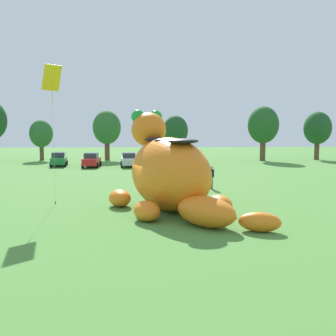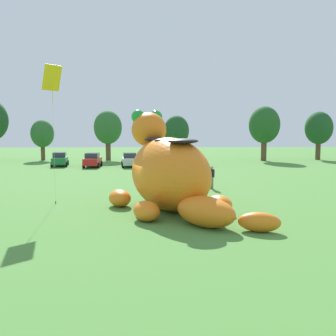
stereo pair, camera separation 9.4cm
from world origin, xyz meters
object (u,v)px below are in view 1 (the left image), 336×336
at_px(spectator_mid_field, 182,180).
at_px(tethered_flying_kite, 52,80).
at_px(car_blue, 192,159).
at_px(car_white, 160,160).
at_px(spectator_by_cars, 211,178).
at_px(car_green, 59,159).
at_px(car_red, 92,160).
at_px(car_silver, 129,160).
at_px(giant_inflatable_creature, 169,173).
at_px(spectator_near_inflatable, 189,174).

xyz_separation_m(spectator_mid_field, tethered_flying_kite, (-7.99, -4.20, 6.46)).
xyz_separation_m(car_blue, spectator_mid_field, (-2.84, -19.39, -0.01)).
bearing_deg(car_white, spectator_by_cars, -79.16).
distance_m(car_green, spectator_by_cars, 24.79).
bearing_deg(car_white, spectator_mid_field, -86.77).
xyz_separation_m(car_red, car_blue, (12.16, 0.59, 0.00)).
bearing_deg(car_silver, car_green, 171.29).
distance_m(giant_inflatable_creature, spectator_by_cars, 8.34).
distance_m(giant_inflatable_creature, car_green, 29.24).
relative_size(car_green, car_white, 1.00).
relative_size(car_white, car_blue, 1.03).
bearing_deg(spectator_mid_field, car_silver, 104.48).
bearing_deg(car_silver, car_red, -178.72).
relative_size(car_green, car_red, 1.05).
bearing_deg(spectator_by_cars, tethered_flying_kite, -152.45).
bearing_deg(spectator_mid_field, giant_inflatable_creature, -101.22).
height_order(giant_inflatable_creature, spectator_near_inflatable, giant_inflatable_creature).
relative_size(giant_inflatable_creature, car_green, 2.29).
bearing_deg(car_white, tethered_flying_kite, -106.79).
height_order(car_white, spectator_by_cars, car_white).
relative_size(spectator_near_inflatable, spectator_mid_field, 1.00).
bearing_deg(car_silver, spectator_mid_field, -75.52).
distance_m(car_green, car_white, 12.58).
bearing_deg(car_white, car_blue, 8.98).
bearing_deg(spectator_mid_field, tethered_flying_kite, -152.26).
relative_size(spectator_near_inflatable, tethered_flying_kite, 0.21).
bearing_deg(tethered_flying_kite, giant_inflatable_creature, -17.07).
height_order(spectator_near_inflatable, spectator_by_cars, same).
xyz_separation_m(car_green, spectator_near_inflatable, (14.42, -16.54, -0.01)).
bearing_deg(spectator_near_inflatable, car_blue, 82.85).
height_order(giant_inflatable_creature, car_white, giant_inflatable_creature).
relative_size(spectator_by_cars, tethered_flying_kite, 0.21).
height_order(car_green, spectator_mid_field, car_green).
relative_size(car_red, tethered_flying_kite, 0.50).
relative_size(spectator_near_inflatable, spectator_by_cars, 1.00).
height_order(car_white, tethered_flying_kite, tethered_flying_kite).
bearing_deg(car_blue, spectator_mid_field, -98.34).
height_order(spectator_near_inflatable, spectator_mid_field, same).
xyz_separation_m(car_white, spectator_near_inflatable, (1.93, -15.09, -0.01)).
xyz_separation_m(car_green, car_white, (12.49, -1.45, 0.00)).
bearing_deg(car_blue, car_red, -177.23).
xyz_separation_m(car_blue, tethered_flying_kite, (-10.83, -23.59, 6.45)).
relative_size(spectator_mid_field, spectator_by_cars, 1.00).
xyz_separation_m(car_silver, spectator_near_inflatable, (5.75, -15.22, -0.01)).
height_order(giant_inflatable_creature, tethered_flying_kite, tethered_flying_kite).
bearing_deg(giant_inflatable_creature, car_white, 89.58).
bearing_deg(spectator_near_inflatable, tethered_flying_kite, -138.35).
height_order(car_green, spectator_near_inflatable, car_green).
bearing_deg(car_green, car_silver, -8.71).
height_order(car_green, tethered_flying_kite, tethered_flying_kite).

